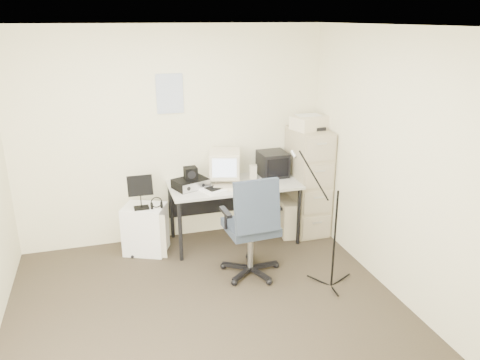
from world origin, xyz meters
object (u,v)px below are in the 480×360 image
object	(u,v)px
desk	(234,212)
side_cart	(145,229)
office_chair	(251,225)
filing_cabinet	(308,181)

from	to	relation	value
desk	side_cart	size ratio (longest dim) A/B	2.68
office_chair	side_cart	bearing A→B (deg)	137.43
office_chair	side_cart	world-z (taller)	office_chair
desk	filing_cabinet	bearing A→B (deg)	1.81
filing_cabinet	office_chair	bearing A→B (deg)	-140.91
desk	side_cart	xyz separation A→B (m)	(-1.05, 0.03, -0.09)
filing_cabinet	side_cart	world-z (taller)	filing_cabinet
desk	office_chair	xyz separation A→B (m)	(-0.05, -0.78, 0.19)
desk	office_chair	distance (m)	0.81
desk	side_cart	bearing A→B (deg)	178.59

